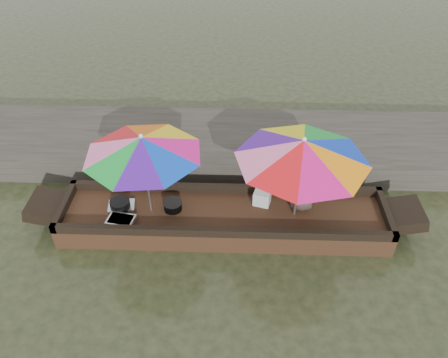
{
  "coord_description": "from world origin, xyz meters",
  "views": [
    {
      "loc": [
        0.19,
        -5.45,
        5.45
      ],
      "look_at": [
        0.0,
        0.1,
        1.0
      ],
      "focal_mm": 35.0,
      "sensor_mm": 36.0,
      "label": 1
    }
  ],
  "objects_px": {
    "umbrella_bow": "(146,175)",
    "supply_bag": "(262,198)",
    "charcoal_grill": "(173,206)",
    "cooking_pot": "(120,205)",
    "tray_crayfish": "(121,221)",
    "umbrella_stern": "(299,178)",
    "boat_hull": "(224,220)",
    "tray_scallop": "(122,206)",
    "vendor": "(304,183)"
  },
  "relations": [
    {
      "from": "supply_bag",
      "to": "umbrella_stern",
      "type": "relative_size",
      "value": 0.13
    },
    {
      "from": "supply_bag",
      "to": "charcoal_grill",
      "type": "bearing_deg",
      "value": -172.66
    },
    {
      "from": "tray_scallop",
      "to": "charcoal_grill",
      "type": "xyz_separation_m",
      "value": [
        0.89,
        -0.01,
        0.04
      ]
    },
    {
      "from": "charcoal_grill",
      "to": "boat_hull",
      "type": "bearing_deg",
      "value": -3.45
    },
    {
      "from": "umbrella_bow",
      "to": "umbrella_stern",
      "type": "height_order",
      "value": "same"
    },
    {
      "from": "cooking_pot",
      "to": "vendor",
      "type": "relative_size",
      "value": 0.32
    },
    {
      "from": "boat_hull",
      "to": "umbrella_bow",
      "type": "distance_m",
      "value": 1.56
    },
    {
      "from": "boat_hull",
      "to": "umbrella_stern",
      "type": "relative_size",
      "value": 2.63
    },
    {
      "from": "vendor",
      "to": "umbrella_bow",
      "type": "bearing_deg",
      "value": 5.39
    },
    {
      "from": "umbrella_bow",
      "to": "vendor",
      "type": "bearing_deg",
      "value": 4.11
    },
    {
      "from": "tray_scallop",
      "to": "tray_crayfish",
      "type": "bearing_deg",
      "value": -78.63
    },
    {
      "from": "cooking_pot",
      "to": "tray_scallop",
      "type": "distance_m",
      "value": 0.07
    },
    {
      "from": "cooking_pot",
      "to": "umbrella_bow",
      "type": "distance_m",
      "value": 0.87
    },
    {
      "from": "cooking_pot",
      "to": "vendor",
      "type": "height_order",
      "value": "vendor"
    },
    {
      "from": "umbrella_stern",
      "to": "tray_scallop",
      "type": "bearing_deg",
      "value": 178.77
    },
    {
      "from": "umbrella_stern",
      "to": "supply_bag",
      "type": "bearing_deg",
      "value": 155.25
    },
    {
      "from": "tray_crayfish",
      "to": "charcoal_grill",
      "type": "relative_size",
      "value": 1.42
    },
    {
      "from": "tray_crayfish",
      "to": "umbrella_stern",
      "type": "relative_size",
      "value": 0.21
    },
    {
      "from": "tray_crayfish",
      "to": "supply_bag",
      "type": "height_order",
      "value": "supply_bag"
    },
    {
      "from": "tray_crayfish",
      "to": "vendor",
      "type": "bearing_deg",
      "value": 9.28
    },
    {
      "from": "boat_hull",
      "to": "vendor",
      "type": "height_order",
      "value": "vendor"
    },
    {
      "from": "vendor",
      "to": "supply_bag",
      "type": "bearing_deg",
      "value": -4.34
    },
    {
      "from": "tray_crayfish",
      "to": "tray_scallop",
      "type": "relative_size",
      "value": 1.0
    },
    {
      "from": "tray_crayfish",
      "to": "tray_scallop",
      "type": "xyz_separation_m",
      "value": [
        -0.07,
        0.37,
        -0.01
      ]
    },
    {
      "from": "tray_scallop",
      "to": "umbrella_stern",
      "type": "bearing_deg",
      "value": -1.23
    },
    {
      "from": "tray_scallop",
      "to": "umbrella_bow",
      "type": "xyz_separation_m",
      "value": [
        0.53,
        -0.06,
        0.74
      ]
    },
    {
      "from": "tray_scallop",
      "to": "supply_bag",
      "type": "bearing_deg",
      "value": 4.4
    },
    {
      "from": "tray_crayfish",
      "to": "umbrella_stern",
      "type": "distance_m",
      "value": 3.0
    },
    {
      "from": "umbrella_bow",
      "to": "boat_hull",
      "type": "bearing_deg",
      "value": 0.0
    },
    {
      "from": "cooking_pot",
      "to": "tray_scallop",
      "type": "relative_size",
      "value": 0.77
    },
    {
      "from": "vendor",
      "to": "tray_crayfish",
      "type": "bearing_deg",
      "value": 10.57
    },
    {
      "from": "charcoal_grill",
      "to": "vendor",
      "type": "xyz_separation_m",
      "value": [
        2.2,
        0.13,
        0.46
      ]
    },
    {
      "from": "cooking_pot",
      "to": "umbrella_stern",
      "type": "relative_size",
      "value": 0.16
    },
    {
      "from": "umbrella_stern",
      "to": "boat_hull",
      "type": "bearing_deg",
      "value": 180.0
    },
    {
      "from": "tray_crayfish",
      "to": "tray_scallop",
      "type": "bearing_deg",
      "value": 101.37
    },
    {
      "from": "umbrella_stern",
      "to": "cooking_pot",
      "type": "bearing_deg",
      "value": 179.52
    },
    {
      "from": "vendor",
      "to": "umbrella_bow",
      "type": "xyz_separation_m",
      "value": [
        -2.56,
        -0.18,
        0.24
      ]
    },
    {
      "from": "umbrella_bow",
      "to": "supply_bag",
      "type": "bearing_deg",
      "value": 7.5
    },
    {
      "from": "tray_crayfish",
      "to": "supply_bag",
      "type": "distance_m",
      "value": 2.42
    },
    {
      "from": "cooking_pot",
      "to": "umbrella_bow",
      "type": "xyz_separation_m",
      "value": [
        0.53,
        -0.02,
        0.68
      ]
    },
    {
      "from": "charcoal_grill",
      "to": "supply_bag",
      "type": "relative_size",
      "value": 1.11
    },
    {
      "from": "umbrella_stern",
      "to": "tray_crayfish",
      "type": "bearing_deg",
      "value": -173.9
    },
    {
      "from": "supply_bag",
      "to": "umbrella_bow",
      "type": "bearing_deg",
      "value": -172.5
    },
    {
      "from": "cooking_pot",
      "to": "umbrella_stern",
      "type": "xyz_separation_m",
      "value": [
        2.97,
        -0.02,
        0.68
      ]
    },
    {
      "from": "charcoal_grill",
      "to": "cooking_pot",
      "type": "bearing_deg",
      "value": -178.21
    },
    {
      "from": "cooking_pot",
      "to": "umbrella_stern",
      "type": "height_order",
      "value": "umbrella_stern"
    },
    {
      "from": "supply_bag",
      "to": "umbrella_bow",
      "type": "distance_m",
      "value": 2.02
    },
    {
      "from": "boat_hull",
      "to": "charcoal_grill",
      "type": "bearing_deg",
      "value": 176.55
    },
    {
      "from": "tray_crayfish",
      "to": "boat_hull",
      "type": "bearing_deg",
      "value": 10.33
    },
    {
      "from": "tray_crayfish",
      "to": "umbrella_stern",
      "type": "height_order",
      "value": "umbrella_stern"
    }
  ]
}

